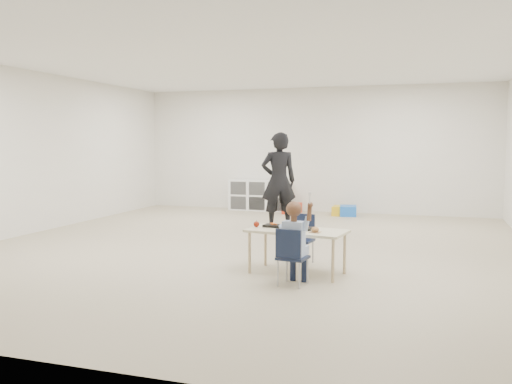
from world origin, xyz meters
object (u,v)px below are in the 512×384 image
(chair_near, at_px, (293,256))
(table, at_px, (297,251))
(adult, at_px, (279,181))
(child, at_px, (293,240))
(cubby_shelf, at_px, (259,195))

(chair_near, bearing_deg, table, 106.39)
(adult, bearing_deg, child, 81.05)
(cubby_shelf, xyz_separation_m, adult, (1.13, -2.43, 0.53))
(cubby_shelf, relative_size, adult, 0.80)
(chair_near, relative_size, cubby_shelf, 0.46)
(chair_near, distance_m, adult, 3.98)
(table, height_order, cubby_shelf, cubby_shelf)
(child, distance_m, adult, 3.96)
(chair_near, relative_size, child, 0.63)
(table, bearing_deg, child, -73.61)
(table, relative_size, chair_near, 1.92)
(cubby_shelf, distance_m, adult, 2.73)
(cubby_shelf, bearing_deg, adult, -65.03)
(table, bearing_deg, adult, 116.88)
(table, height_order, adult, adult)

